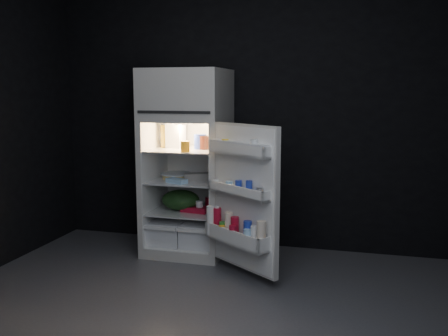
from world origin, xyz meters
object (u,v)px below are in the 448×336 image
(milk_jug, at_px, (176,136))
(egg_carton, at_px, (199,177))
(fridge_door, at_px, (242,201))
(refrigerator, at_px, (188,156))
(yogurt_tray, at_px, (195,209))

(milk_jug, xyz_separation_m, egg_carton, (0.26, -0.07, -0.38))
(fridge_door, height_order, egg_carton, fridge_door)
(refrigerator, xyz_separation_m, egg_carton, (0.13, -0.05, -0.19))
(milk_jug, bearing_deg, fridge_door, -31.77)
(refrigerator, relative_size, yogurt_tray, 6.80)
(refrigerator, height_order, egg_carton, refrigerator)
(milk_jug, height_order, yogurt_tray, milk_jug)
(fridge_door, bearing_deg, milk_jug, 142.67)
(milk_jug, relative_size, yogurt_tray, 0.92)
(fridge_door, xyz_separation_m, milk_jug, (-0.81, 0.62, 0.47))
(milk_jug, bearing_deg, yogurt_tray, -20.50)
(fridge_door, height_order, yogurt_tray, fridge_door)
(refrigerator, xyz_separation_m, fridge_door, (0.68, -0.60, -0.28))
(refrigerator, bearing_deg, milk_jug, 171.77)
(yogurt_tray, bearing_deg, egg_carton, 67.45)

